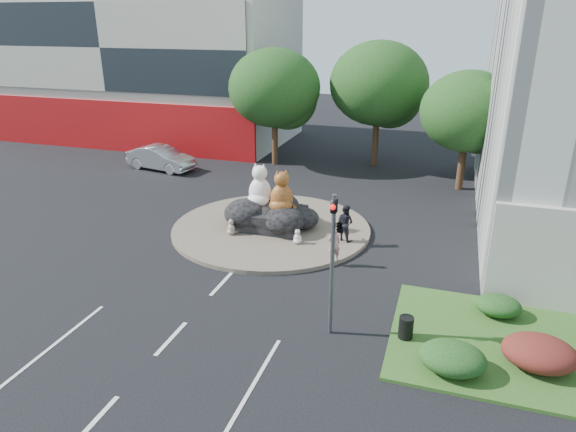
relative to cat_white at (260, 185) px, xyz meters
name	(u,v)px	position (x,y,z in m)	size (l,w,h in m)	color
ground	(171,339)	(0.69, -10.32, -2.23)	(120.00, 120.00, 0.00)	black
roundabout_island	(271,228)	(0.69, -0.32, -2.13)	(10.00, 10.00, 0.20)	brown
rock_plinth	(271,218)	(0.69, -0.32, -1.58)	(3.20, 2.60, 0.90)	black
shophouse_block	(146,66)	(-17.31, 17.59, 3.95)	(25.20, 12.30, 17.40)	beige
grass_verge	(549,352)	(12.69, -7.32, -2.17)	(10.00, 6.00, 0.12)	#20511B
tree_left	(276,92)	(-3.24, 11.74, 3.02)	(6.46, 6.46, 8.27)	#382314
tree_mid	(380,88)	(3.76, 13.74, 3.33)	(6.84, 6.84, 8.76)	#382314
tree_right	(469,115)	(9.76, 9.74, 2.40)	(5.70, 5.70, 7.30)	#382314
hedge_near_green	(452,358)	(9.69, -9.32, -1.66)	(2.00, 1.60, 0.90)	#113514
hedge_red	(539,353)	(12.19, -8.32, -1.62)	(2.20, 1.76, 0.99)	#531D16
hedge_back_green	(498,306)	(11.19, -5.52, -1.75)	(1.60, 1.28, 0.72)	#113514
traffic_light	(336,236)	(5.79, -8.32, 1.39)	(0.44, 1.24, 5.00)	#595B60
street_lamp	(576,177)	(13.51, -2.32, 2.32)	(2.34, 0.22, 8.06)	#595B60
cat_white	(260,185)	(0.00, 0.00, 0.00)	(1.36, 1.18, 2.26)	white
cat_tabby	(282,191)	(1.29, -0.39, -0.05)	(1.29, 1.12, 2.16)	#C26E28
kitten_calico	(231,226)	(-0.82, -1.87, -1.63)	(0.48, 0.42, 0.81)	beige
kitten_white	(298,236)	(2.58, -1.91, -1.67)	(0.43, 0.38, 0.72)	beige
pedestrian_pink	(334,244)	(4.62, -3.23, -1.24)	(0.57, 0.38, 1.57)	tan
pedestrian_dark	(345,223)	(4.60, -0.86, -1.14)	(0.86, 0.67, 1.77)	black
parked_car	(161,158)	(-10.51, 7.82, -1.40)	(1.77, 5.07, 1.67)	#B5B8BD
litter_bin	(406,327)	(8.19, -7.99, -1.73)	(0.49, 0.49, 0.77)	black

